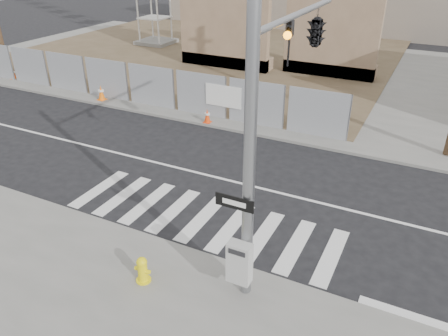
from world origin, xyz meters
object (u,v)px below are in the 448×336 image
at_px(signal_pole, 297,71).
at_px(fire_hydrant, 142,270).
at_px(traffic_cone_a, 13,74).
at_px(traffic_cone_b, 101,93).
at_px(traffic_cone_d, 207,116).
at_px(traffic_cone_c, 208,106).

distance_m(signal_pole, fire_hydrant, 6.09).
distance_m(traffic_cone_a, traffic_cone_b, 7.26).
relative_size(traffic_cone_b, traffic_cone_d, 1.20).
bearing_deg(fire_hydrant, traffic_cone_a, 138.29).
relative_size(traffic_cone_b, traffic_cone_c, 1.11).
height_order(signal_pole, fire_hydrant, signal_pole).
bearing_deg(signal_pole, traffic_cone_b, 152.03).
relative_size(fire_hydrant, traffic_cone_b, 0.92).
relative_size(traffic_cone_a, traffic_cone_c, 0.90).
bearing_deg(traffic_cone_b, traffic_cone_a, 175.04).
bearing_deg(signal_pole, fire_hydrant, -123.53).
height_order(traffic_cone_b, traffic_cone_c, traffic_cone_b).
height_order(traffic_cone_b, traffic_cone_d, traffic_cone_b).
bearing_deg(traffic_cone_d, signal_pole, -46.49).
bearing_deg(traffic_cone_d, traffic_cone_c, 117.34).
bearing_deg(traffic_cone_d, traffic_cone_b, 177.36).
bearing_deg(traffic_cone_c, fire_hydrant, -69.33).
relative_size(signal_pole, fire_hydrant, 9.89).
xyz_separation_m(traffic_cone_a, traffic_cone_d, (13.65, -0.92, 0.01)).
height_order(signal_pole, traffic_cone_b, signal_pole).
bearing_deg(traffic_cone_b, fire_hydrant, -45.49).
height_order(traffic_cone_a, traffic_cone_d, traffic_cone_d).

